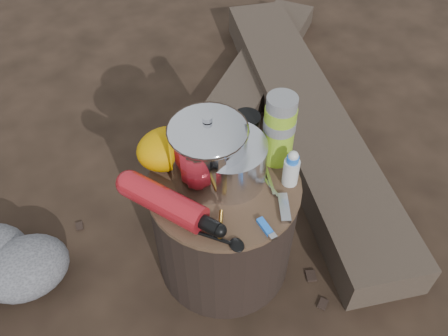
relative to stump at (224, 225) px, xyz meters
name	(u,v)px	position (x,y,z in m)	size (l,w,h in m)	color
ground	(224,259)	(0.00, 0.00, -0.21)	(60.00, 60.00, 0.00)	black
stump	(224,225)	(0.00, 0.00, 0.00)	(0.45, 0.45, 0.41)	black
log_main	(304,116)	(0.62, 0.45, -0.13)	(0.29, 1.73, 0.15)	#372C24
log_small	(258,68)	(0.63, 0.87, -0.16)	(0.22, 1.21, 0.10)	#372C24
foil_windscreen	(229,161)	(0.02, 0.02, 0.27)	(0.22, 0.22, 0.13)	silver
camping_pot	(208,150)	(-0.02, 0.05, 0.31)	(0.22, 0.22, 0.22)	silver
fuel_bottle	(164,202)	(-0.19, -0.01, 0.24)	(0.08, 0.32, 0.08)	#B11923
thermos	(279,130)	(0.19, 0.02, 0.32)	(0.09, 0.09, 0.23)	#87B423
travel_mug	(246,132)	(0.13, 0.11, 0.27)	(0.08, 0.08, 0.12)	black
stuff_sack	(166,149)	(-0.11, 0.15, 0.27)	(0.17, 0.14, 0.12)	#C58700
food_pouch	(198,133)	(-0.01, 0.16, 0.28)	(0.11, 0.03, 0.14)	#1B1657
lighter	(265,227)	(0.03, -0.19, 0.21)	(0.02, 0.08, 0.01)	blue
multitool	(284,208)	(0.11, -0.16, 0.21)	(0.03, 0.10, 0.01)	#AEAEB3
pot_grabber	(267,182)	(0.11, -0.05, 0.21)	(0.03, 0.12, 0.01)	#AEAEB3
spork	(212,237)	(-0.11, -0.15, 0.21)	(0.03, 0.15, 0.01)	black
squeeze_bottle	(291,169)	(0.17, -0.08, 0.26)	(0.05, 0.05, 0.11)	silver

